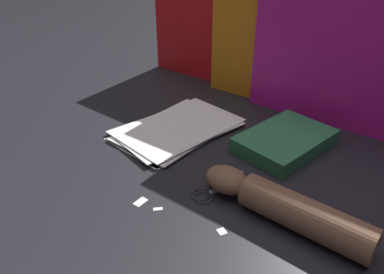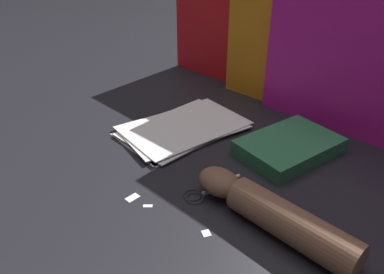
# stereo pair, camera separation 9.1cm
# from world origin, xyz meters

# --- Properties ---
(ground_plane) EXTENTS (6.00, 6.00, 0.00)m
(ground_plane) POSITION_xyz_m (0.00, 0.00, 0.00)
(ground_plane) COLOR black
(backdrop_panel_left) EXTENTS (0.60, 0.09, 0.38)m
(backdrop_panel_left) POSITION_xyz_m (-0.24, 0.41, 0.19)
(backdrop_panel_left) COLOR red
(backdrop_panel_left) RESTS_ON ground_plane
(backdrop_panel_center) EXTENTS (0.56, 0.11, 0.41)m
(backdrop_panel_center) POSITION_xyz_m (0.04, 0.41, 0.20)
(backdrop_panel_center) COLOR orange
(backdrop_panel_center) RESTS_ON ground_plane
(paper_stack) EXTENTS (0.24, 0.36, 0.02)m
(paper_stack) POSITION_xyz_m (-0.09, 0.05, 0.01)
(paper_stack) COLOR white
(paper_stack) RESTS_ON ground_plane
(book_closed) EXTENTS (0.18, 0.26, 0.04)m
(book_closed) POSITION_xyz_m (0.17, 0.19, 0.02)
(book_closed) COLOR #2D7247
(book_closed) RESTS_ON ground_plane
(scissors) EXTENTS (0.09, 0.16, 0.01)m
(scissors) POSITION_xyz_m (0.17, -0.08, 0.00)
(scissors) COLOR silver
(scissors) RESTS_ON ground_plane
(hand_forearm) EXTENTS (0.36, 0.11, 0.07)m
(hand_forearm) POSITION_xyz_m (0.32, -0.05, 0.03)
(hand_forearm) COLOR brown
(hand_forearm) RESTS_ON ground_plane
(paper_scrap_near) EXTENTS (0.02, 0.02, 0.00)m
(paper_scrap_near) POSITION_xyz_m (0.12, -0.20, 0.00)
(paper_scrap_near) COLOR white
(paper_scrap_near) RESTS_ON ground_plane
(paper_scrap_mid) EXTENTS (0.02, 0.02, 0.00)m
(paper_scrap_mid) POSITION_xyz_m (0.26, -0.16, 0.00)
(paper_scrap_mid) COLOR white
(paper_scrap_mid) RESTS_ON ground_plane
(paper_scrap_far) EXTENTS (0.02, 0.03, 0.00)m
(paper_scrap_far) POSITION_xyz_m (0.08, -0.21, 0.00)
(paper_scrap_far) COLOR white
(paper_scrap_far) RESTS_ON ground_plane
(pen) EXTENTS (0.02, 0.14, 0.01)m
(pen) POSITION_xyz_m (-0.19, 0.06, 0.00)
(pen) COLOR black
(pen) RESTS_ON ground_plane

